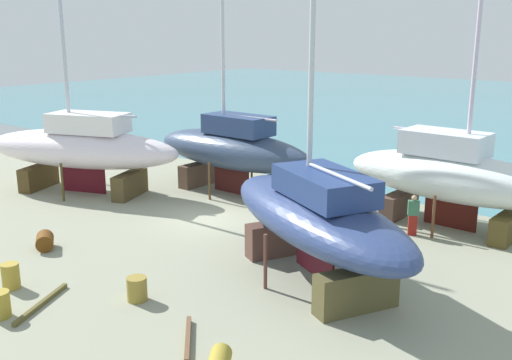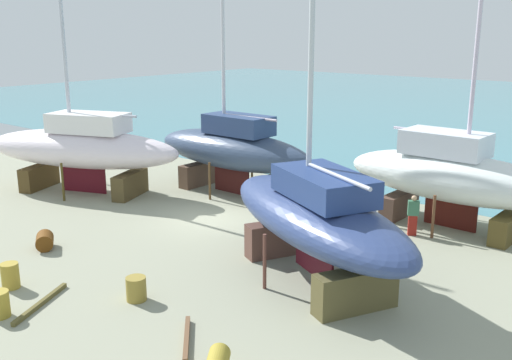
# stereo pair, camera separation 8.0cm
# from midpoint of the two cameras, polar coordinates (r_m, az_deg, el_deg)

# --- Properties ---
(ground_plane) EXTENTS (48.61, 48.61, 0.00)m
(ground_plane) POSITION_cam_midpoint_polar(r_m,az_deg,el_deg) (23.21, -11.66, -6.20)
(ground_plane) COLOR gray
(sailboat_mid_port) EXTENTS (10.28, 7.34, 17.57)m
(sailboat_mid_port) POSITION_cam_midpoint_polar(r_m,az_deg,el_deg) (19.01, 5.80, -3.49)
(sailboat_mid_port) COLOR brown
(sailboat_mid_port) RESTS_ON ground
(sailboat_large_starboard) EXTENTS (11.13, 6.85, 16.01)m
(sailboat_large_starboard) POSITION_cam_midpoint_polar(r_m,az_deg,el_deg) (30.70, -16.78, 3.07)
(sailboat_large_starboard) COLOR #4C391C
(sailboat_large_starboard) RESTS_ON ground
(sailboat_far_slipway) EXTENTS (9.59, 3.31, 16.79)m
(sailboat_far_slipway) POSITION_cam_midpoint_polar(r_m,az_deg,el_deg) (29.28, -2.47, 3.08)
(sailboat_far_slipway) COLOR brown
(sailboat_far_slipway) RESTS_ON ground
(sailboat_small_center) EXTENTS (9.50, 3.51, 16.88)m
(sailboat_small_center) POSITION_cam_midpoint_polar(r_m,az_deg,el_deg) (25.39, 18.59, 0.43)
(sailboat_small_center) COLOR brown
(sailboat_small_center) RESTS_ON ground
(worker) EXTENTS (0.50, 0.43, 1.67)m
(worker) POSITION_cam_midpoint_polar(r_m,az_deg,el_deg) (24.32, 15.03, -3.28)
(worker) COLOR maroon
(worker) RESTS_ON ground
(barrel_tipped_left) EXTENTS (0.63, 0.63, 0.84)m
(barrel_tipped_left) POSITION_cam_midpoint_polar(r_m,az_deg,el_deg) (20.51, -22.98, -8.64)
(barrel_tipped_left) COLOR #A3882F
(barrel_tipped_left) RESTS_ON ground
(barrel_ochre) EXTENTS (0.84, 0.84, 0.78)m
(barrel_ochre) POSITION_cam_midpoint_polar(r_m,az_deg,el_deg) (18.71, -23.91, -11.08)
(barrel_ochre) COLOR olive
(barrel_ochre) RESTS_ON ground
(barrel_tipped_right) EXTENTS (1.10, 1.03, 0.64)m
(barrel_tipped_right) POSITION_cam_midpoint_polar(r_m,az_deg,el_deg) (23.59, -20.05, -5.62)
(barrel_tipped_right) COLOR #5C3410
(barrel_tipped_right) RESTS_ON ground
(barrel_rust_mid) EXTENTS (1.05, 0.90, 0.61)m
(barrel_rust_mid) POSITION_cam_midpoint_polar(r_m,az_deg,el_deg) (36.73, -13.77, 1.82)
(barrel_rust_mid) COLOR #282728
(barrel_rust_mid) RESTS_ON ground
(barrel_by_slipway) EXTENTS (0.76, 0.76, 0.75)m
(barrel_by_slipway) POSITION_cam_midpoint_polar(r_m,az_deg,el_deg) (18.52, -11.69, -10.39)
(barrel_by_slipway) COLOR olive
(barrel_by_slipway) RESTS_ON ground
(timber_plank_far) EXTENTS (1.65, 1.71, 0.17)m
(timber_plank_far) POSITION_cam_midpoint_polar(r_m,az_deg,el_deg) (16.19, -6.83, -15.18)
(timber_plank_far) COLOR brown
(timber_plank_far) RESTS_ON ground
(timber_long_fore) EXTENTS (1.32, 2.51, 0.14)m
(timber_long_fore) POSITION_cam_midpoint_polar(r_m,az_deg,el_deg) (19.08, -20.37, -11.28)
(timber_long_fore) COLOR brown
(timber_long_fore) RESTS_ON ground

